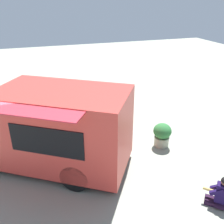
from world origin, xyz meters
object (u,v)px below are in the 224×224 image
person_customer (221,195)px  trash_bin (39,99)px  food_truck (44,129)px  planter_flowering_near (162,134)px  planter_flowering_far (109,98)px

person_customer → trash_bin: bearing=116.8°
food_truck → planter_flowering_near: 4.01m
person_customer → planter_flowering_near: 2.98m
person_customer → trash_bin: 8.61m
trash_bin → person_customer: bearing=-63.2°
planter_flowering_near → planter_flowering_far: (-0.71, 3.91, -0.05)m
person_customer → trash_bin: (-3.88, 7.69, 0.13)m
person_customer → planter_flowering_far: 6.92m
person_customer → planter_flowering_far: (-0.74, 6.88, 0.09)m
food_truck → planter_flowering_near: size_ratio=6.47×
planter_flowering_near → trash_bin: size_ratio=0.95×
food_truck → planter_flowering_far: 4.90m
food_truck → planter_flowering_near: food_truck is taller
planter_flowering_near → trash_bin: (-3.85, 4.72, -0.01)m
food_truck → trash_bin: 4.48m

